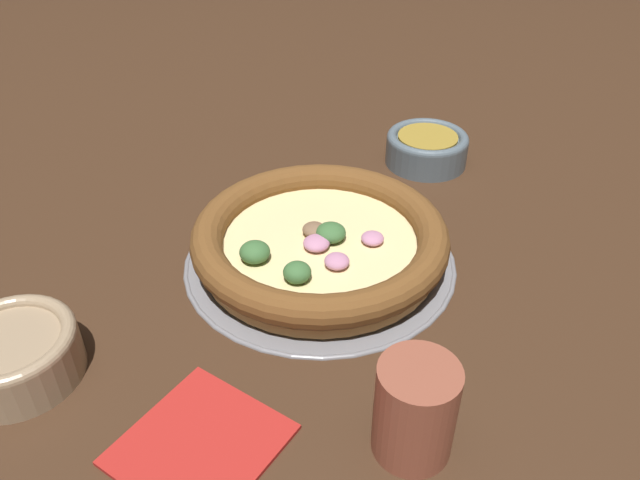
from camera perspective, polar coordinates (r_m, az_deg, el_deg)
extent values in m
plane|color=#3D2616|center=(0.68, 0.00, -1.89)|extent=(3.00, 3.00, 0.00)
cylinder|color=gray|center=(0.68, 0.00, -1.79)|extent=(0.29, 0.29, 0.00)
torus|color=gray|center=(0.68, 0.00, -1.68)|extent=(0.29, 0.29, 0.01)
cylinder|color=tan|center=(0.67, 0.00, -0.89)|extent=(0.25, 0.25, 0.02)
torus|color=brown|center=(0.66, 0.00, 0.41)|extent=(0.27, 0.27, 0.03)
cylinder|color=#B7381E|center=(0.66, 0.00, -0.20)|extent=(0.22, 0.22, 0.00)
cylinder|color=beige|center=(0.66, 0.00, -0.04)|extent=(0.21, 0.21, 0.00)
ellipsoid|color=#3D6B38|center=(0.60, -2.10, -2.96)|extent=(0.04, 0.04, 0.02)
ellipsoid|color=#C17FA3|center=(0.65, -0.33, -0.29)|extent=(0.04, 0.04, 0.01)
ellipsoid|color=#3D6B38|center=(0.63, -5.99, -1.09)|extent=(0.04, 0.04, 0.02)
ellipsoid|color=brown|center=(0.67, -0.37, 1.04)|extent=(0.04, 0.04, 0.01)
ellipsoid|color=#3D6B38|center=(0.66, 1.01, 0.69)|extent=(0.04, 0.04, 0.02)
ellipsoid|color=#C17FA3|center=(0.62, 1.55, -1.95)|extent=(0.03, 0.03, 0.01)
ellipsoid|color=#C17FA3|center=(0.66, 4.82, 0.16)|extent=(0.03, 0.03, 0.01)
cylinder|color=slate|center=(0.87, 9.70, 8.06)|extent=(0.11, 0.11, 0.04)
torus|color=slate|center=(0.86, 9.82, 9.14)|extent=(0.11, 0.11, 0.01)
cylinder|color=olive|center=(0.86, 9.84, 9.26)|extent=(0.08, 0.08, 0.00)
cylinder|color=#9E8466|center=(0.60, -26.11, -9.60)|extent=(0.11, 0.11, 0.04)
torus|color=#9E8466|center=(0.59, -26.63, -8.20)|extent=(0.11, 0.11, 0.01)
cylinder|color=brown|center=(0.49, 8.69, -15.11)|extent=(0.06, 0.06, 0.08)
cube|color=#B2231E|center=(0.52, -10.94, -17.77)|extent=(0.15, 0.15, 0.01)
cube|color=#B7B7BC|center=(0.50, -11.43, -20.37)|extent=(0.12, 0.07, 0.00)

